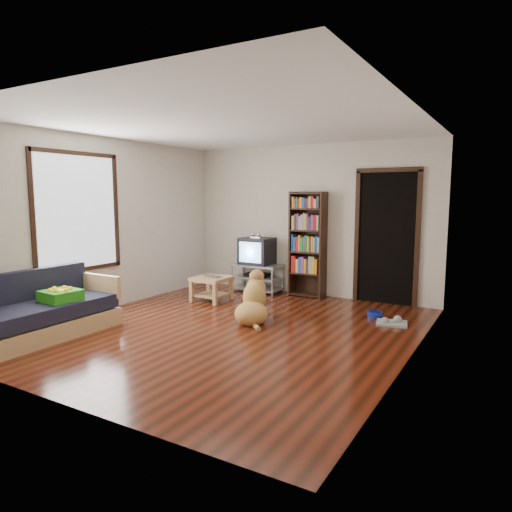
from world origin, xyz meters
The scene contains 18 objects.
ground centered at (0.00, 0.00, 0.00)m, with size 5.00×5.00×0.00m, color #5A1E0F.
ceiling centered at (0.00, 0.00, 2.60)m, with size 5.00×5.00×0.00m, color white.
wall_back centered at (0.00, 2.50, 1.30)m, with size 4.50×4.50×0.00m, color beige.
wall_front centered at (0.00, -2.50, 1.30)m, with size 4.50×4.50×0.00m, color beige.
wall_left centered at (-2.25, 0.00, 1.30)m, with size 5.00×5.00×0.00m, color beige.
wall_right centered at (2.25, 0.00, 1.30)m, with size 5.00×5.00×0.00m, color beige.
green_cushion centered at (-1.75, -1.21, 0.49)m, with size 0.41×0.41×0.14m, color #32981C.
laptop centered at (-1.17, 1.19, 0.41)m, with size 0.35×0.22×0.03m, color silver.
dog_bowl centered at (1.46, 1.55, 0.04)m, with size 0.22×0.22×0.08m, color navy.
grey_rag centered at (1.76, 1.30, 0.01)m, with size 0.40×0.32×0.03m, color gray.
window centered at (-2.23, -0.50, 1.50)m, with size 0.03×1.46×1.70m.
doorway centered at (1.35, 2.48, 1.12)m, with size 1.03×0.05×2.19m.
tv_stand centered at (-0.90, 2.25, 0.27)m, with size 0.90×0.45×0.50m.
crt_tv centered at (-0.90, 2.27, 0.74)m, with size 0.55×0.52×0.58m.
bookshelf centered at (0.05, 2.34, 1.00)m, with size 0.60×0.30×1.80m.
sofa centered at (-1.87, -1.38, 0.26)m, with size 0.80×1.80×0.80m.
coffee_table centered at (-1.17, 1.22, 0.28)m, with size 0.55×0.55×0.40m.
dog centered at (0.06, 0.49, 0.27)m, with size 0.58×0.81×0.73m.
Camera 1 is at (3.19, -4.82, 1.74)m, focal length 32.00 mm.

